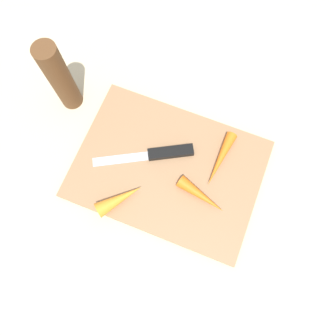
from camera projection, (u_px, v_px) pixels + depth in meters
The scene contains 7 objects.
ground_plane at pixel (168, 170), 0.65m from camera, with size 1.40×1.40×0.00m, color #C6B793.
cutting_board at pixel (168, 169), 0.64m from camera, with size 0.36×0.26×0.01m, color #99704C.
knife at pixel (164, 153), 0.64m from camera, with size 0.18×0.11×0.01m.
carrot_shortest at pixel (120, 199), 0.60m from camera, with size 0.03×0.03×0.09m, color orange.
carrot_medium at pixel (201, 196), 0.61m from camera, with size 0.03×0.03×0.10m, color orange.
carrot_longest at pixel (220, 159), 0.63m from camera, with size 0.02×0.02×0.12m, color orange.
pepper_grinder at pixel (60, 78), 0.61m from camera, with size 0.04×0.04×0.17m, color brown.
Camera 1 is at (-0.07, 0.17, 0.62)m, focal length 34.57 mm.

